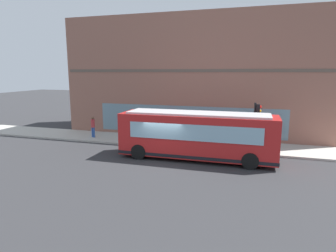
{
  "coord_description": "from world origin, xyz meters",
  "views": [
    {
      "loc": [
        -17.52,
        -5.55,
        5.65
      ],
      "look_at": [
        2.14,
        0.46,
        1.81
      ],
      "focal_mm": 31.33,
      "sensor_mm": 36.0,
      "label": 1
    }
  ],
  "objects_px": {
    "newspaper_vending_box": "(228,140)",
    "fire_hydrant": "(253,139)",
    "city_bus_nearside": "(197,136)",
    "pedestrian_by_light_pole": "(197,133)",
    "pedestrian_walking_along_curb": "(93,125)",
    "traffic_light_near_corner": "(257,118)"
  },
  "relations": [
    {
      "from": "city_bus_nearside",
      "to": "pedestrian_walking_along_curb",
      "type": "distance_m",
      "value": 10.0
    },
    {
      "from": "traffic_light_near_corner",
      "to": "newspaper_vending_box",
      "type": "distance_m",
      "value": 2.96
    },
    {
      "from": "traffic_light_near_corner",
      "to": "fire_hydrant",
      "type": "distance_m",
      "value": 3.27
    },
    {
      "from": "city_bus_nearside",
      "to": "pedestrian_by_light_pole",
      "type": "relative_size",
      "value": 5.72
    },
    {
      "from": "traffic_light_near_corner",
      "to": "pedestrian_by_light_pole",
      "type": "distance_m",
      "value": 4.38
    },
    {
      "from": "pedestrian_by_light_pole",
      "to": "newspaper_vending_box",
      "type": "bearing_deg",
      "value": -70.75
    },
    {
      "from": "pedestrian_walking_along_curb",
      "to": "newspaper_vending_box",
      "type": "height_order",
      "value": "pedestrian_walking_along_curb"
    },
    {
      "from": "pedestrian_walking_along_curb",
      "to": "newspaper_vending_box",
      "type": "relative_size",
      "value": 1.96
    },
    {
      "from": "fire_hydrant",
      "to": "traffic_light_near_corner",
      "type": "bearing_deg",
      "value": -175.71
    },
    {
      "from": "pedestrian_by_light_pole",
      "to": "city_bus_nearside",
      "type": "bearing_deg",
      "value": -169.07
    },
    {
      "from": "newspaper_vending_box",
      "to": "fire_hydrant",
      "type": "bearing_deg",
      "value": -50.27
    },
    {
      "from": "fire_hydrant",
      "to": "city_bus_nearside",
      "type": "bearing_deg",
      "value": 144.11
    },
    {
      "from": "traffic_light_near_corner",
      "to": "pedestrian_walking_along_curb",
      "type": "height_order",
      "value": "traffic_light_near_corner"
    },
    {
      "from": "pedestrian_walking_along_curb",
      "to": "newspaper_vending_box",
      "type": "bearing_deg",
      "value": -88.8
    },
    {
      "from": "city_bus_nearside",
      "to": "newspaper_vending_box",
      "type": "xyz_separation_m",
      "value": [
        3.33,
        -1.71,
        -0.95
      ]
    },
    {
      "from": "pedestrian_walking_along_curb",
      "to": "city_bus_nearside",
      "type": "bearing_deg",
      "value": -108.01
    },
    {
      "from": "pedestrian_walking_along_curb",
      "to": "newspaper_vending_box",
      "type": "distance_m",
      "value": 11.23
    },
    {
      "from": "traffic_light_near_corner",
      "to": "fire_hydrant",
      "type": "relative_size",
      "value": 4.64
    },
    {
      "from": "traffic_light_near_corner",
      "to": "fire_hydrant",
      "type": "xyz_separation_m",
      "value": [
        2.56,
        0.19,
        -2.03
      ]
    },
    {
      "from": "traffic_light_near_corner",
      "to": "pedestrian_walking_along_curb",
      "type": "xyz_separation_m",
      "value": [
        0.86,
        13.16,
        -1.37
      ]
    },
    {
      "from": "pedestrian_by_light_pole",
      "to": "newspaper_vending_box",
      "type": "xyz_separation_m",
      "value": [
        0.77,
        -2.2,
        -0.56
      ]
    },
    {
      "from": "traffic_light_near_corner",
      "to": "pedestrian_walking_along_curb",
      "type": "bearing_deg",
      "value": 86.24
    }
  ]
}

